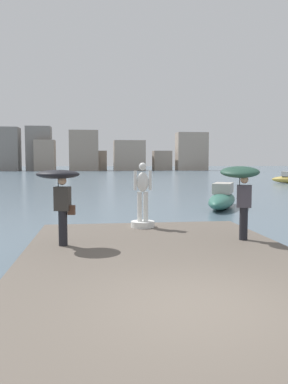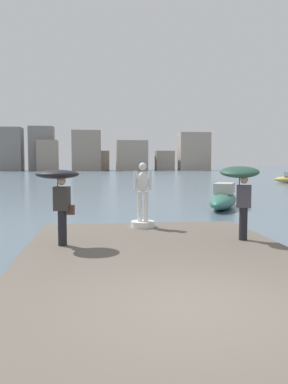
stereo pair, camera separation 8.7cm
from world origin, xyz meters
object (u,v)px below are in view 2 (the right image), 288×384
object	(u,v)px
onlooker_right	(241,181)
boat_far	(224,199)
statue_white_figure	(143,205)
onlooker_left	(59,185)

from	to	relation	value
onlooker_right	boat_far	xyz separation A→B (m)	(2.96, 10.15, -1.46)
statue_white_figure	boat_far	world-z (taller)	statue_white_figure
onlooker_left	onlooker_right	distance (m)	4.76
statue_white_figure	onlooker_right	xyz separation A→B (m)	(2.37, -2.29, 0.85)
statue_white_figure	onlooker_left	world-z (taller)	statue_white_figure
statue_white_figure	onlooker_left	distance (m)	3.49
onlooker_left	boat_far	bearing A→B (deg)	53.08
boat_far	onlooker_left	bearing A→B (deg)	-126.92
onlooker_left	onlooker_right	size ratio (longest dim) A/B	0.93
onlooker_left	onlooker_right	world-z (taller)	onlooker_right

